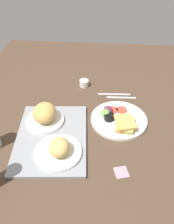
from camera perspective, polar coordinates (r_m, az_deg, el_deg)
The scene contains 9 objects.
ground_plane at distance 123.53cm, azimuth 1.32°, elevation -2.61°, with size 190.00×150.00×3.00cm, color #4C3828.
serving_tray at distance 114.16cm, azimuth -8.58°, elevation -6.09°, with size 45.00×33.00×1.60cm, color gray.
bread_plate_near at distance 103.68cm, azimuth -6.86°, elevation -9.04°, with size 20.86×20.86×8.48cm.
bread_plate_far at distance 118.56cm, azimuth -10.20°, elevation -0.68°, with size 19.05×19.05×10.35cm.
plate_with_salad at distance 121.89cm, azimuth 7.55°, elevation -1.72°, with size 29.03×29.03×5.40cm.
espresso_cup at distance 146.52cm, azimuth -0.72°, elevation 6.99°, with size 5.60×5.60×4.00cm, color silver.
fork at distance 138.93cm, azimuth 8.27°, elevation 3.52°, with size 17.00×1.40×0.50cm, color #B7B7BC.
knife at distance 141.07cm, azimuth 6.61°, elevation 4.34°, with size 19.00×1.40×0.50cm, color #B7B7BC.
sticky_note at distance 102.36cm, azimuth 8.29°, elevation -14.19°, with size 5.60×5.60×0.12cm, color pink.
Camera 1 is at (-90.06, -3.94, 82.96)cm, focal length 37.80 mm.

